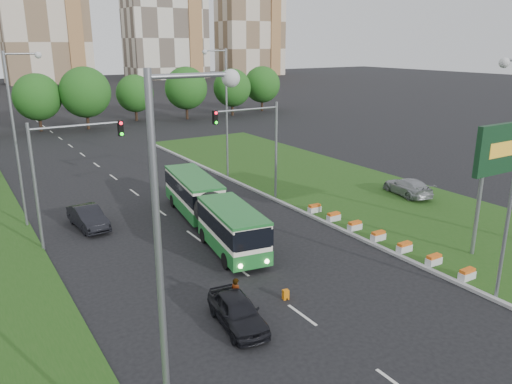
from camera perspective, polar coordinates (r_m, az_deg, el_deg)
ground at (r=30.56m, az=2.93°, el=-7.46°), size 360.00×360.00×0.00m
grass_median at (r=44.14m, az=10.81°, el=0.07°), size 14.00×60.00×0.15m
median_kerb at (r=39.89m, az=3.45°, el=-1.44°), size 0.30×60.00×0.18m
lane_markings at (r=46.42m, az=-14.54°, el=0.56°), size 0.20×100.00×0.01m
flower_planters at (r=33.51m, az=13.80°, el=-4.88°), size 1.10×13.70×0.60m
billboard at (r=33.56m, az=26.83°, el=4.02°), size 6.00×0.37×8.00m
traffic_mast_median at (r=39.50m, az=0.38°, el=6.29°), size 5.76×0.32×8.00m
traffic_mast_left at (r=33.03m, az=-21.39°, el=3.04°), size 5.76×0.32×8.00m
street_lamps at (r=35.86m, az=-10.21°, el=6.01°), size 36.00×60.00×12.00m
tree_line at (r=82.39m, az=-13.81°, el=10.71°), size 120.00×8.00×9.00m
apartment_tower_east at (r=187.12m, az=-10.45°, el=19.88°), size 27.00×15.00×47.00m
midrise_east at (r=202.87m, az=-0.69°, el=18.89°), size 24.00×14.00×40.00m
articulated_bus at (r=34.47m, az=-5.54°, el=-1.86°), size 2.43×15.59×2.57m
car_left_near at (r=23.47m, az=-2.14°, el=-13.44°), size 2.27×4.48×1.46m
car_left_far at (r=36.87m, az=-18.64°, el=-2.75°), size 2.00×4.79×1.54m
car_median at (r=43.79m, az=16.92°, el=0.58°), size 2.96×5.27×1.44m
pedestrian at (r=24.66m, az=-2.28°, el=-11.56°), size 0.55×0.70×1.68m
shopping_trolley at (r=25.85m, az=3.41°, el=-11.63°), size 0.30×0.32×0.51m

